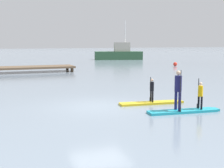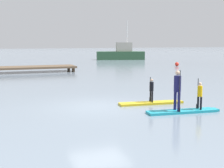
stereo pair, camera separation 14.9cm
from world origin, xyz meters
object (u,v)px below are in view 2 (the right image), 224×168
object	(u,v)px
paddleboard_far	(183,111)
paddler_child_solo	(151,89)
paddleboard_near	(151,103)
paddler_child_front	(200,94)
mooring_buoy_mid	(177,64)
paddler_adult	(177,88)
fishing_boat_green_midground	(121,54)

from	to	relation	value
paddleboard_far	paddler_child_solo	bearing A→B (deg)	101.20
paddleboard_near	paddler_child_solo	xyz separation A→B (m)	(-0.00, 0.01, 0.65)
paddler_child_front	mooring_buoy_mid	distance (m)	24.65
paddler_child_solo	paddleboard_far	xyz separation A→B (m)	(0.40, -2.04, -0.65)
paddler_child_solo	paddler_child_front	world-z (taller)	paddler_child_front
paddler_adult	paddleboard_far	bearing A→B (deg)	-4.69
paddleboard_far	fishing_boat_green_midground	world-z (taller)	fishing_boat_green_midground
paddleboard_near	mooring_buoy_mid	size ratio (longest dim) A/B	6.61
paddler_child_solo	paddleboard_far	distance (m)	2.18
paddleboard_far	paddler_child_front	distance (m)	0.99
paddleboard_far	paddleboard_near	bearing A→B (deg)	101.25
fishing_boat_green_midground	paddleboard_far	bearing A→B (deg)	-108.16
paddler_child_solo	paddler_child_front	xyz separation A→B (m)	(1.12, -2.10, 0.03)
paddleboard_near	fishing_boat_green_midground	distance (m)	36.07
paddleboard_near	mooring_buoy_mid	bearing A→B (deg)	55.40
paddleboard_near	fishing_boat_green_midground	xyz separation A→B (m)	(12.20, 33.93, 0.90)
paddleboard_far	fishing_boat_green_midground	xyz separation A→B (m)	(11.79, 35.96, 0.90)
paddleboard_near	paddleboard_far	world-z (taller)	same
fishing_boat_green_midground	mooring_buoy_mid	distance (m)	14.68
paddleboard_near	paddler_adult	world-z (taller)	paddler_adult
paddleboard_far	mooring_buoy_mid	size ratio (longest dim) A/B	6.62
paddleboard_near	paddleboard_far	distance (m)	2.07
paddler_adult	fishing_boat_green_midground	distance (m)	37.91
paddler_child_solo	paddler_child_front	size ratio (longest dim) A/B	0.91
paddler_adult	fishing_boat_green_midground	bearing A→B (deg)	71.41
paddler_child_solo	fishing_boat_green_midground	bearing A→B (deg)	70.22
paddleboard_far	fishing_boat_green_midground	bearing A→B (deg)	71.84
paddler_child_solo	mooring_buoy_mid	size ratio (longest dim) A/B	2.44
paddler_child_front	fishing_boat_green_midground	bearing A→B (deg)	72.91
paddleboard_near	paddler_adult	xyz separation A→B (m)	(0.11, -2.00, 0.98)
paddleboard_near	mooring_buoy_mid	world-z (taller)	mooring_buoy_mid
paddleboard_far	paddler_child_front	bearing A→B (deg)	-4.96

